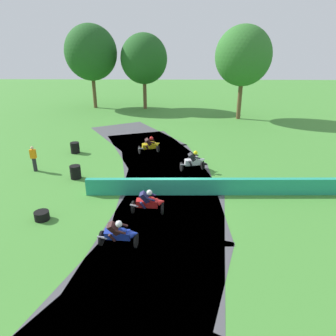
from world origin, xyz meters
TOP-DOWN VIEW (x-y plane):
  - ground_plane at (0.00, 0.00)m, footprint 120.00×120.00m
  - track_asphalt at (-1.34, -0.03)m, footprint 10.89×33.90m
  - safety_barrier at (5.85, 0.15)m, footprint 20.52×0.81m
  - motorcycle_lead_blue at (-1.85, -4.73)m, footprint 1.70×0.92m
  - motorcycle_chase_red at (-0.91, -2.14)m, footprint 1.69×0.85m
  - motorcycle_trailing_white at (1.49, 3.40)m, footprint 1.71×1.04m
  - motorcycle_fourth_yellow at (-1.53, 6.77)m, footprint 1.74×1.20m
  - tire_stack_mid_a at (-5.77, -2.71)m, footprint 0.67×0.67m
  - tire_stack_mid_b at (-5.63, 2.02)m, footprint 0.63×0.63m
  - tire_stack_far at (-7.08, 6.71)m, footprint 0.65×0.65m
  - track_marshal at (-8.55, 3.13)m, footprint 0.34×0.24m
  - tree_far_left at (-3.49, 24.26)m, footprint 5.59×5.59m
  - tree_far_right at (-9.91, 24.66)m, footprint 6.24×6.24m
  - tree_mid_rise at (7.17, 18.61)m, footprint 5.71×5.71m

SIDE VIEW (x-z plane):
  - ground_plane at x=0.00m, z-range 0.00..0.00m
  - track_asphalt at x=-1.34m, z-range 0.00..0.01m
  - tire_stack_mid_a at x=-5.77m, z-range 0.00..0.40m
  - tire_stack_mid_b at x=-5.63m, z-range 0.00..0.80m
  - tire_stack_far at x=-7.08m, z-range 0.00..0.80m
  - safety_barrier at x=5.85m, z-range 0.00..0.90m
  - motorcycle_fourth_yellow at x=-1.53m, z-range -0.08..1.34m
  - motorcycle_lead_blue at x=-1.85m, z-range -0.08..1.34m
  - motorcycle_chase_red at x=-0.91m, z-range -0.07..1.35m
  - motorcycle_trailing_white at x=1.49m, z-range -0.06..1.36m
  - track_marshal at x=-8.55m, z-range 0.00..1.63m
  - tree_far_left at x=-3.49m, z-range 1.49..10.36m
  - tree_mid_rise at x=7.17m, z-range 1.71..11.15m
  - tree_far_right at x=-9.91m, z-range 1.66..11.57m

